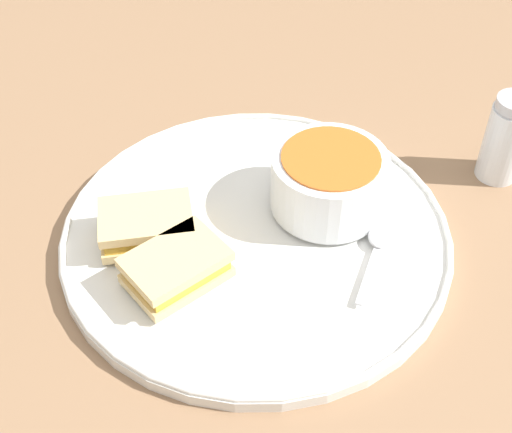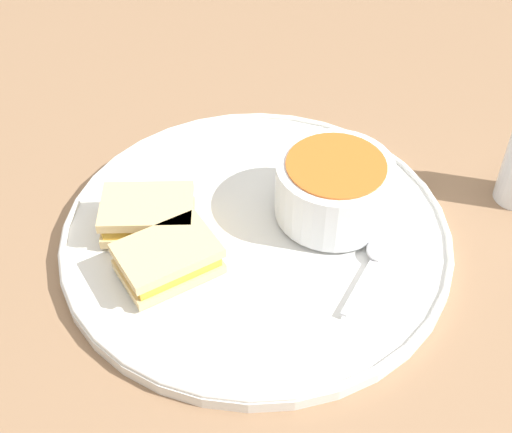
# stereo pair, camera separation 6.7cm
# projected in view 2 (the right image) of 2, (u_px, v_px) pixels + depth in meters

# --- Properties ---
(ground_plane) EXTENTS (2.40, 2.40, 0.00)m
(ground_plane) POSITION_uv_depth(u_px,v_px,m) (256.00, 241.00, 0.69)
(ground_plane) COLOR #8E6B4C
(plate) EXTENTS (0.38, 0.38, 0.02)m
(plate) POSITION_uv_depth(u_px,v_px,m) (256.00, 234.00, 0.69)
(plate) COLOR white
(plate) RESTS_ON ground_plane
(soup_bowl) EXTENTS (0.11, 0.11, 0.06)m
(soup_bowl) POSITION_uv_depth(u_px,v_px,m) (334.00, 188.00, 0.68)
(soup_bowl) COLOR white
(soup_bowl) RESTS_ON plate
(spoon) EXTENTS (0.03, 0.10, 0.01)m
(spoon) POSITION_uv_depth(u_px,v_px,m) (377.00, 253.00, 0.65)
(spoon) COLOR silver
(spoon) RESTS_ON plate
(sandwich_half_near) EXTENTS (0.11, 0.10, 0.03)m
(sandwich_half_near) POSITION_uv_depth(u_px,v_px,m) (148.00, 214.00, 0.67)
(sandwich_half_near) COLOR #DBBC7F
(sandwich_half_near) RESTS_ON plate
(sandwich_half_far) EXTENTS (0.09, 0.10, 0.03)m
(sandwich_half_far) POSITION_uv_depth(u_px,v_px,m) (168.00, 258.00, 0.63)
(sandwich_half_far) COLOR #DBBC7F
(sandwich_half_far) RESTS_ON plate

